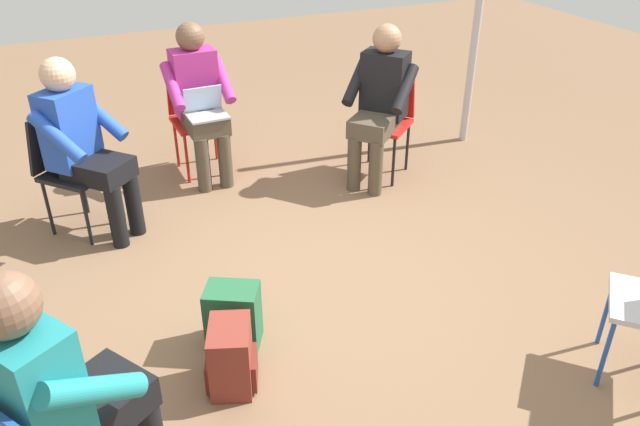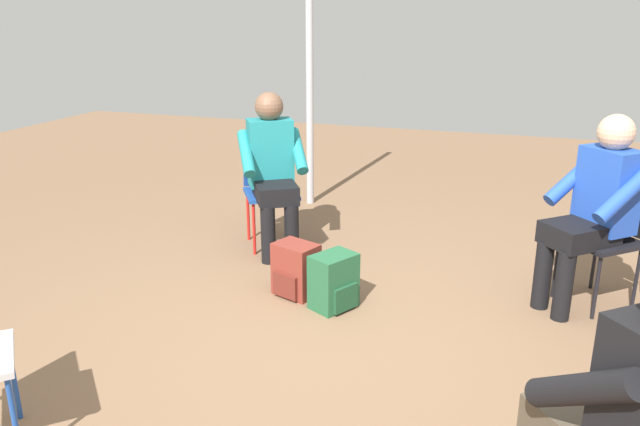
# 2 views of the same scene
# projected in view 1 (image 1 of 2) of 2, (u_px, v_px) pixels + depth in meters

# --- Properties ---
(ground_plane) EXTENTS (14.00, 14.00, 0.00)m
(ground_plane) POSITION_uv_depth(u_px,v_px,m) (314.00, 291.00, 3.83)
(ground_plane) COLOR brown
(chair_north) EXTENTS (0.41, 0.45, 0.85)m
(chair_north) POSITION_uv_depth(u_px,v_px,m) (196.00, 112.00, 5.11)
(chair_north) COLOR red
(chair_north) RESTS_ON ground
(chair_northwest) EXTENTS (0.58, 0.59, 0.85)m
(chair_northwest) POSITION_uv_depth(u_px,v_px,m) (69.00, 164.00, 4.26)
(chair_northwest) COLOR black
(chair_northwest) RESTS_ON ground
(chair_northeast) EXTENTS (0.59, 0.58, 0.85)m
(chair_northeast) POSITION_uv_depth(u_px,v_px,m) (386.00, 115.00, 5.06)
(chair_northeast) COLOR red
(chair_northeast) RESTS_ON ground
(person_with_laptop) EXTENTS (0.50, 0.53, 1.24)m
(person_with_laptop) POSITION_uv_depth(u_px,v_px,m) (199.00, 96.00, 4.88)
(person_with_laptop) COLOR #4C4233
(person_with_laptop) RESTS_ON ground
(person_in_teal) EXTENTS (0.63, 0.63, 1.24)m
(person_in_teal) POSITION_uv_depth(u_px,v_px,m) (60.00, 389.00, 2.20)
(person_in_teal) COLOR black
(person_in_teal) RESTS_ON ground
(person_in_black) EXTENTS (0.63, 0.63, 1.24)m
(person_in_black) POSITION_uv_depth(u_px,v_px,m) (380.00, 98.00, 4.83)
(person_in_black) COLOR #4C4233
(person_in_black) RESTS_ON ground
(person_in_blue) EXTENTS (0.63, 0.63, 1.24)m
(person_in_blue) POSITION_uv_depth(u_px,v_px,m) (82.00, 141.00, 4.11)
(person_in_blue) COLOR black
(person_in_blue) RESTS_ON ground
(backpack_near_laptop_user) EXTENTS (0.34, 0.31, 0.36)m
(backpack_near_laptop_user) POSITION_uv_depth(u_px,v_px,m) (234.00, 319.00, 3.36)
(backpack_near_laptop_user) COLOR #235B38
(backpack_near_laptop_user) RESTS_ON ground
(backpack_by_empty_chair) EXTENTS (0.30, 0.33, 0.36)m
(backpack_by_empty_chair) POSITION_uv_depth(u_px,v_px,m) (231.00, 360.00, 3.09)
(backpack_by_empty_chair) COLOR maroon
(backpack_by_empty_chair) RESTS_ON ground
(tent_pole_near) EXTENTS (0.07, 0.07, 2.27)m
(tent_pole_near) POSITION_uv_depth(u_px,v_px,m) (478.00, 16.00, 5.31)
(tent_pole_near) COLOR #B2B2B7
(tent_pole_near) RESTS_ON ground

